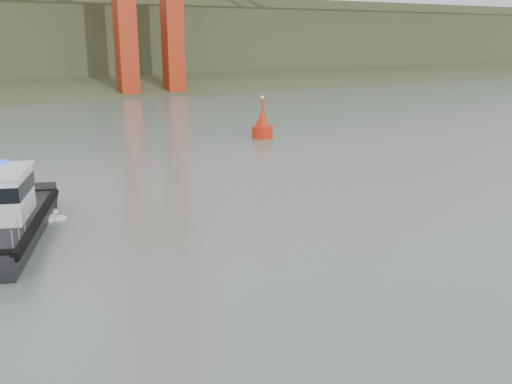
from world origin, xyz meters
TOP-DOWN VIEW (x-y plane):
  - ground at (0.00, 0.00)m, footprint 400.00×400.00m
  - nav_buoy at (16.76, 30.59)m, footprint 2.05×2.05m

SIDE VIEW (x-z plane):
  - ground at x=0.00m, z-range 0.00..0.00m
  - nav_buoy at x=16.76m, z-range -1.01..3.26m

